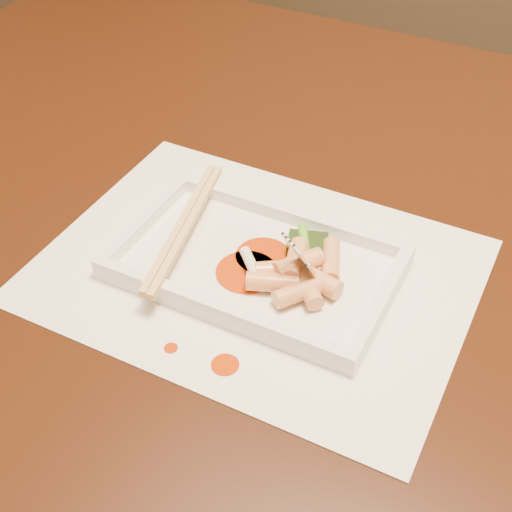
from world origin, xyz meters
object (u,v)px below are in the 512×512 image
at_px(table, 349,289).
at_px(plate_base, 256,267).
at_px(placemat, 256,271).
at_px(chopstick_a, 181,225).
at_px(fork, 338,213).

relative_size(table, plate_base, 5.38).
distance_m(table, placemat, 0.17).
bearing_deg(plate_base, chopstick_a, 180.00).
height_order(plate_base, chopstick_a, chopstick_a).
xyz_separation_m(table, chopstick_a, (-0.14, -0.12, 0.13)).
bearing_deg(chopstick_a, placemat, 0.00).
xyz_separation_m(placemat, fork, (0.07, 0.02, 0.08)).
height_order(plate_base, fork, fork).
bearing_deg(chopstick_a, plate_base, 0.00).
xyz_separation_m(plate_base, fork, (0.07, 0.02, 0.08)).
height_order(table, chopstick_a, chopstick_a).
relative_size(chopstick_a, fork, 1.42).
bearing_deg(fork, chopstick_a, -173.25).
relative_size(plate_base, fork, 1.86).
height_order(table, placemat, placemat).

